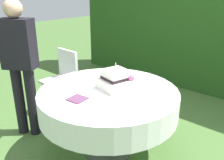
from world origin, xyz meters
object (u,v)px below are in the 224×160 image
Objects in this scene: wedding_cake at (116,80)px; serving_plate_near at (123,102)px; standing_person at (20,61)px; cake_table at (108,101)px; serving_plate_far at (60,107)px; garden_chair at (63,75)px; napkin_stack at (77,99)px.

serving_plate_near is (0.27, -0.22, -0.08)m from wedding_cake.
standing_person is at bearing -169.56° from serving_plate_near.
serving_plate_far is at bearing -96.16° from cake_table.
cake_table is at bearing -15.06° from garden_chair.
standing_person reaches higher than serving_plate_far.
serving_plate_near and serving_plate_far have the same top height.
serving_plate_near is 0.43m from napkin_stack.
garden_chair reaches higher than serving_plate_far.
wedding_cake is 2.78× the size of serving_plate_near.
wedding_cake is at bearing 24.04° from standing_person.
wedding_cake reaches higher than napkin_stack.
serving_plate_near is at bearing -24.52° from cake_table.
standing_person is (0.14, -0.68, 0.39)m from garden_chair.
cake_table is 0.58m from serving_plate_far.
wedding_cake is 0.36m from serving_plate_near.
cake_table is 3.94× the size of wedding_cake.
cake_table is 1.11m from standing_person.
standing_person reaches higher than wedding_cake.
serving_plate_near is at bearing 30.65° from napkin_stack.
napkin_stack is 0.94m from standing_person.
garden_chair is (-1.07, 0.66, -0.20)m from napkin_stack.
wedding_cake is 0.66m from serving_plate_far.
serving_plate_near is at bearing -39.28° from wedding_cake.
wedding_cake is (0.03, 0.08, 0.22)m from cake_table.
serving_plate_far is at bearing -129.90° from serving_plate_near.
wedding_cake is 0.41× the size of garden_chair.
cake_table is 0.35m from serving_plate_near.
standing_person is at bearing 168.49° from serving_plate_far.
napkin_stack is (-0.10, -0.44, -0.08)m from wedding_cake.
serving_plate_near is 0.56m from serving_plate_far.
napkin_stack is (-0.07, -0.35, 0.13)m from cake_table.
cake_table is 0.38m from napkin_stack.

